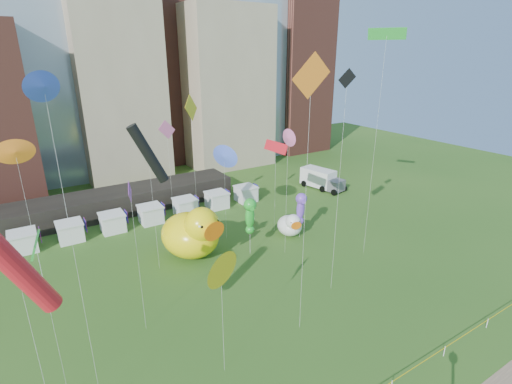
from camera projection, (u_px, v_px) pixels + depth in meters
skyline at (100, 54)px, 65.56m from camera, size 101.00×23.00×68.00m
pavilion at (102, 205)px, 54.07m from camera, size 38.00×6.00×3.20m
vendor_tents at (151, 215)px, 52.00m from camera, size 33.24×2.80×2.40m
big_duck at (192, 233)px, 42.64m from camera, size 7.58×8.96×6.38m
small_duck at (290, 225)px, 48.10m from camera, size 3.87×4.51×3.19m
seahorse_green at (250, 213)px, 42.42m from camera, size 1.81×2.04×6.81m
seahorse_purple at (301, 206)px, 46.69m from camera, size 1.79×2.00×5.88m
box_truck at (321, 179)px, 64.98m from camera, size 4.27×7.96×3.21m
kite_0 at (276, 147)px, 46.02m from camera, size 0.80×4.02×11.71m
kite_1 at (167, 132)px, 45.21m from camera, size 2.25×0.57×14.39m
kite_2 at (346, 93)px, 31.31m from camera, size 1.56×0.44×20.61m
kite_3 at (36, 245)px, 21.95m from camera, size 0.79×2.61×11.86m
kite_4 at (221, 269)px, 25.13m from camera, size 2.11×1.32×9.56m
kite_5 at (44, 89)px, 18.56m from camera, size 1.28×1.09×20.98m
kite_6 at (15, 152)px, 29.21m from camera, size 1.94×0.42×15.61m
kite_7 at (130, 197)px, 28.19m from camera, size 0.66×1.70×13.08m
kite_8 at (16, 268)px, 17.97m from camera, size 3.66×2.80×15.40m
kite_9 at (288, 138)px, 39.87m from camera, size 0.46×1.83×14.34m
kite_10 at (148, 154)px, 36.95m from camera, size 3.69×1.63×15.61m
kite_11 at (387, 35)px, 36.48m from camera, size 2.38×3.17×23.96m
kite_12 at (191, 110)px, 40.47m from camera, size 2.17×1.89×17.71m
kite_13 at (224, 157)px, 44.31m from camera, size 1.11×2.61×11.78m
kite_14 at (311, 81)px, 25.58m from camera, size 3.02×0.31×21.84m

